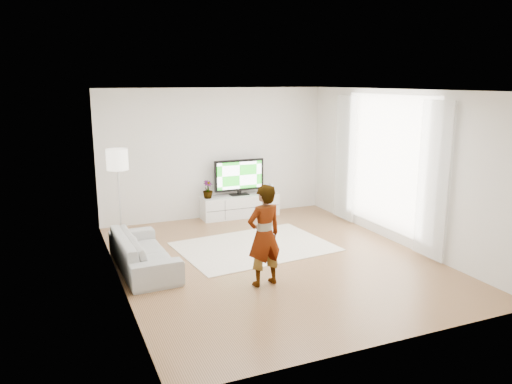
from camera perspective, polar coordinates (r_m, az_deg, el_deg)
name	(u,v)px	position (r m, az deg, el deg)	size (l,w,h in m)	color
floor	(273,260)	(8.47, 1.96, -7.72)	(6.00, 6.00, 0.00)	#A37149
ceiling	(274,90)	(7.94, 2.12, 11.57)	(6.00, 6.00, 0.00)	white
wall_left	(115,191)	(7.41, -15.77, 0.11)	(0.02, 6.00, 2.80)	silver
wall_right	(399,168)	(9.41, 16.00, 2.68)	(0.02, 6.00, 2.80)	silver
wall_back	(215,154)	(10.85, -4.67, 4.40)	(5.00, 0.02, 2.80)	silver
wall_front	(391,227)	(5.59, 15.13, -3.87)	(5.00, 0.02, 2.80)	silver
window	(388,163)	(9.62, 14.81, 3.27)	(0.01, 2.60, 2.50)	white
curtain_near	(433,181)	(8.61, 19.60, 1.21)	(0.04, 0.70, 2.60)	white
curtain_far	(345,158)	(10.64, 10.17, 3.80)	(0.04, 0.70, 2.60)	white
media_console	(240,206)	(11.01, -1.86, -1.59)	(1.72, 0.49, 0.48)	white
television	(239,176)	(10.89, -1.94, 1.85)	(1.13, 0.22, 0.79)	black
game_console	(271,188)	(11.22, 1.72, 0.48)	(0.05, 0.15, 0.20)	white
potted_plant	(208,189)	(10.68, -5.54, 0.30)	(0.21, 0.21, 0.38)	#3F7238
rug	(255,247)	(9.08, -0.15, -6.26)	(2.65, 1.91, 0.01)	white
player	(264,235)	(7.21, 0.94, -4.98)	(0.55, 0.36, 1.50)	#334772
sofa	(143,251)	(8.19, -12.75, -6.65)	(1.96, 0.77, 0.57)	#AAAAA5
floor_lamp	(117,164)	(9.35, -15.55, 3.14)	(0.39, 0.39, 1.75)	silver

